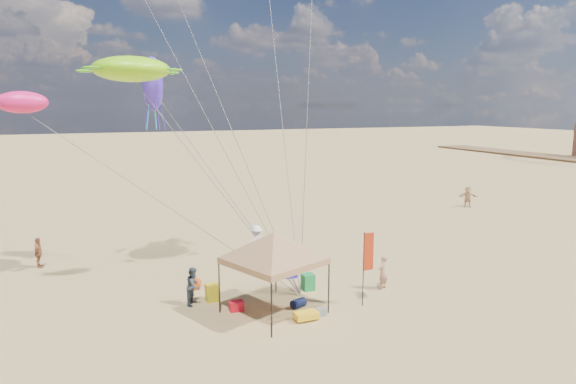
% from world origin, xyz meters
% --- Properties ---
extents(ground, '(280.00, 280.00, 0.00)m').
position_xyz_m(ground, '(0.00, 0.00, 0.00)').
color(ground, tan).
rests_on(ground, ground).
extents(canopy_tent, '(5.58, 5.58, 3.70)m').
position_xyz_m(canopy_tent, '(-2.15, -0.74, 3.08)').
color(canopy_tent, black).
rests_on(canopy_tent, ground).
extents(feather_flag, '(0.47, 0.04, 3.04)m').
position_xyz_m(feather_flag, '(1.52, -1.45, 2.03)').
color(feather_flag, black).
rests_on(feather_flag, ground).
extents(cooler_red, '(0.54, 0.38, 0.38)m').
position_xyz_m(cooler_red, '(-3.43, 0.02, 0.19)').
color(cooler_red, red).
rests_on(cooler_red, ground).
extents(cooler_blue, '(0.54, 0.38, 0.38)m').
position_xyz_m(cooler_blue, '(0.02, 2.74, 0.19)').
color(cooler_blue, '#2116B7').
rests_on(cooler_blue, ground).
extents(bag_navy, '(0.69, 0.54, 0.36)m').
position_xyz_m(bag_navy, '(-1.08, -0.64, 0.18)').
color(bag_navy, '#0C1235').
rests_on(bag_navy, ground).
extents(bag_orange, '(0.54, 0.69, 0.36)m').
position_xyz_m(bag_orange, '(-4.32, 3.05, 0.18)').
color(bag_orange, '#D7450B').
rests_on(bag_orange, ground).
extents(chair_green, '(0.50, 0.50, 0.70)m').
position_xyz_m(chair_green, '(0.10, 1.00, 0.35)').
color(chair_green, '#167E38').
rests_on(chair_green, ground).
extents(chair_yellow, '(0.50, 0.50, 0.70)m').
position_xyz_m(chair_yellow, '(-4.05, 1.38, 0.35)').
color(chair_yellow, gold).
rests_on(chair_yellow, ground).
extents(crate_grey, '(0.34, 0.30, 0.28)m').
position_xyz_m(crate_grey, '(-0.61, -1.68, 0.14)').
color(crate_grey, slate).
rests_on(crate_grey, ground).
extents(beach_cart, '(0.90, 0.50, 0.24)m').
position_xyz_m(beach_cart, '(-1.30, -1.85, 0.20)').
color(beach_cart, gold).
rests_on(beach_cart, ground).
extents(person_near_a, '(0.67, 0.61, 1.54)m').
position_xyz_m(person_near_a, '(3.14, -0.17, 0.77)').
color(person_near_a, tan).
rests_on(person_near_a, ground).
extents(person_near_b, '(0.90, 0.94, 1.54)m').
position_xyz_m(person_near_b, '(-4.81, 1.31, 0.77)').
color(person_near_b, '#323C45').
rests_on(person_near_b, ground).
extents(person_near_c, '(1.36, 1.07, 1.85)m').
position_xyz_m(person_near_c, '(-0.57, 5.88, 0.92)').
color(person_near_c, silver).
rests_on(person_near_c, ground).
extents(person_far_a, '(0.56, 0.95, 1.52)m').
position_xyz_m(person_far_a, '(-10.84, 8.88, 0.76)').
color(person_far_a, '#9B5C3B').
rests_on(person_far_a, ground).
extents(person_far_c, '(1.58, 1.15, 1.65)m').
position_xyz_m(person_far_c, '(19.34, 12.55, 0.83)').
color(person_far_c, tan).
rests_on(person_far_c, ground).
extents(turtle_kite, '(3.90, 3.43, 1.11)m').
position_xyz_m(turtle_kite, '(-6.38, 5.21, 9.44)').
color(turtle_kite, '#88E50F').
rests_on(turtle_kite, ground).
extents(fish_kite, '(2.01, 1.20, 0.84)m').
position_xyz_m(fish_kite, '(-10.60, 4.06, 8.02)').
color(fish_kite, '#FF1A6B').
rests_on(fish_kite, ground).
extents(squid_kite, '(1.15, 1.15, 2.58)m').
position_xyz_m(squid_kite, '(-5.21, 7.33, 8.91)').
color(squid_kite, '#4629D1').
rests_on(squid_kite, ground).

